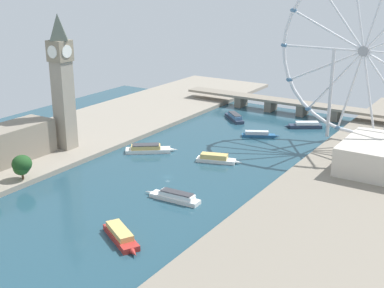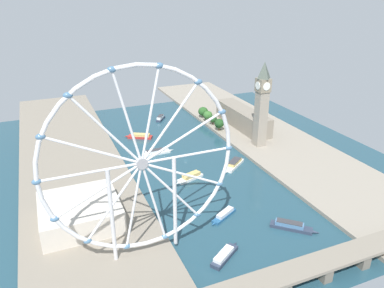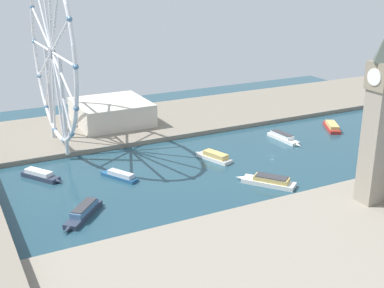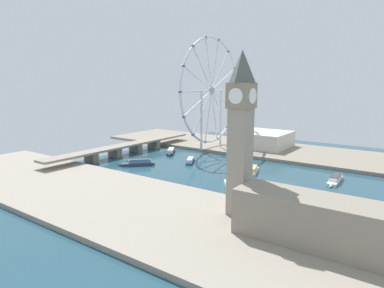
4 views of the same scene
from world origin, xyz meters
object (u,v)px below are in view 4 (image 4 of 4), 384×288
Objects in this scene: parliament_block at (342,227)px; tour_boat_6 at (138,163)px; tour_boat_7 at (233,186)px; tour_boat_4 at (252,170)px; tour_boat_3 at (335,179)px; ferris_wheel at (212,91)px; tour_boat_2 at (171,152)px; clock_tower at (241,132)px; river_bridge at (126,147)px; riverside_hall at (264,139)px; tour_boat_5 at (190,161)px.

parliament_block reaches higher than tour_boat_6.
tour_boat_4 is at bearing -28.12° from tour_boat_7.
ferris_wheel is at bearing -112.75° from tour_boat_3.
ferris_wheel is at bearing 120.22° from tour_boat_2.
ferris_wheel is 4.45× the size of tour_boat_2.
tour_boat_6 reaches higher than tour_boat_7.
parliament_block is 3.23× the size of tour_boat_4.
clock_tower reaches higher than tour_boat_2.
river_bridge is (-72.86, 56.13, -54.96)m from ferris_wheel.
riverside_hall is at bearing 31.65° from parliament_block.
tour_boat_6 is at bearing 172.52° from ferris_wheel.
riverside_hall is at bearing -44.05° from river_bridge.
tour_boat_7 is at bearing 55.62° from parliament_block.
riverside_hall is 0.28× the size of river_bridge.
tour_boat_2 is 0.81× the size of tour_boat_3.
tour_boat_7 reaches higher than tour_boat_4.
clock_tower reaches higher than tour_boat_7.
tour_boat_2 is 1.01× the size of tour_boat_5.
river_bridge is 5.74× the size of tour_boat_3.
tour_boat_7 is at bearing -151.78° from tour_boat_5.
riverside_hall is at bearing -54.44° from ferris_wheel.
tour_boat_4 reaches higher than tour_boat_2.
tour_boat_4 is at bearing -128.08° from ferris_wheel.
clock_tower is 2.81× the size of tour_boat_7.
clock_tower reaches higher than parliament_block.
tour_boat_2 is 56.32m from tour_boat_6.
river_bridge reaches higher than tour_boat_5.
river_bridge is 45.98m from tour_boat_2.
riverside_hall is 126.69m from tour_boat_3.
tour_boat_5 is (101.55, 150.71, -11.76)m from parliament_block.
tour_boat_5 is (-96.37, 28.73, -9.38)m from riverside_hall.
tour_boat_4 is at bearing 154.14° from tour_boat_6.
river_bridge reaches higher than tour_boat_2.
parliament_block is at bearing 112.64° from tour_boat_6.
tour_boat_6 reaches higher than tour_boat_3.
parliament_block is 225.75m from tour_boat_2.
tour_boat_3 is at bearing 149.76° from tour_boat_6.
tour_boat_2 is at bearing -49.50° from river_bridge.
tour_boat_2 is at bearing -128.82° from tour_boat_6.
riverside_hall reaches higher than tour_boat_4.
tour_boat_6 is (-36.61, 92.49, 0.13)m from tour_boat_4.
ferris_wheel reaches higher than clock_tower.
river_bridge is (80.33, 171.19, -39.54)m from clock_tower.
riverside_hall is at bearing 104.97° from tour_boat_2.
parliament_block reaches higher than river_bridge.
ferris_wheel reaches higher than tour_boat_6.
river_bridge reaches higher than tour_boat_6.
tour_boat_5 is 0.94× the size of tour_boat_6.
tour_boat_4 is 0.93× the size of tour_boat_7.
tour_boat_5 is at bearing 163.40° from riverside_hall.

